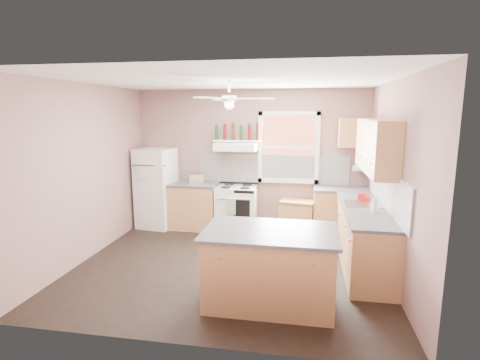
% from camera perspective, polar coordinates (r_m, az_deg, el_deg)
% --- Properties ---
extents(floor, '(4.50, 4.50, 0.00)m').
position_cam_1_polar(floor, '(5.77, -1.53, -12.81)').
color(floor, black).
rests_on(floor, ground).
extents(ceiling, '(4.50, 4.50, 0.00)m').
position_cam_1_polar(ceiling, '(5.32, -1.67, 14.98)').
color(ceiling, white).
rests_on(ceiling, ground).
extents(wall_back, '(4.50, 0.05, 2.70)m').
position_cam_1_polar(wall_back, '(7.36, 1.54, 3.17)').
color(wall_back, '#83615B').
rests_on(wall_back, ground).
extents(wall_right, '(0.05, 4.00, 2.70)m').
position_cam_1_polar(wall_right, '(5.42, 22.70, -0.23)').
color(wall_right, '#83615B').
rests_on(wall_right, ground).
extents(wall_left, '(0.05, 4.00, 2.70)m').
position_cam_1_polar(wall_left, '(6.24, -22.52, 1.09)').
color(wall_left, '#83615B').
rests_on(wall_left, ground).
extents(backsplash_back, '(2.90, 0.03, 0.55)m').
position_cam_1_polar(backsplash_back, '(7.29, 4.99, 1.68)').
color(backsplash_back, white).
rests_on(backsplash_back, wall_back).
extents(backsplash_right, '(0.03, 2.60, 0.55)m').
position_cam_1_polar(backsplash_right, '(5.73, 21.54, -1.40)').
color(backsplash_right, white).
rests_on(backsplash_right, wall_right).
extents(window_view, '(1.00, 0.02, 1.20)m').
position_cam_1_polar(window_view, '(7.22, 7.42, 4.94)').
color(window_view, brown).
rests_on(window_view, wall_back).
extents(window_frame, '(1.16, 0.07, 1.36)m').
position_cam_1_polar(window_frame, '(7.19, 7.41, 4.92)').
color(window_frame, white).
rests_on(window_frame, wall_back).
extents(refrigerator, '(0.74, 0.73, 1.56)m').
position_cam_1_polar(refrigerator, '(7.59, -12.61, -1.22)').
color(refrigerator, white).
rests_on(refrigerator, floor).
extents(base_cabinet_left, '(0.90, 0.60, 0.86)m').
position_cam_1_polar(base_cabinet_left, '(7.45, -6.98, -4.03)').
color(base_cabinet_left, '#AA7347').
rests_on(base_cabinet_left, floor).
extents(counter_left, '(0.92, 0.62, 0.04)m').
position_cam_1_polar(counter_left, '(7.35, -7.06, -0.63)').
color(counter_left, '#434345').
rests_on(counter_left, base_cabinet_left).
extents(toaster, '(0.32, 0.26, 0.18)m').
position_cam_1_polar(toaster, '(7.31, -6.71, 0.20)').
color(toaster, silver).
rests_on(toaster, counter_left).
extents(stove, '(0.76, 0.65, 0.86)m').
position_cam_1_polar(stove, '(7.25, -0.48, -4.34)').
color(stove, white).
rests_on(stove, floor).
extents(range_hood, '(0.78, 0.50, 0.14)m').
position_cam_1_polar(range_hood, '(7.10, -0.62, 5.10)').
color(range_hood, white).
rests_on(range_hood, wall_back).
extents(bottle_shelf, '(0.90, 0.26, 0.03)m').
position_cam_1_polar(bottle_shelf, '(7.21, -0.45, 5.98)').
color(bottle_shelf, white).
rests_on(bottle_shelf, range_hood).
extents(cart, '(0.68, 0.51, 0.62)m').
position_cam_1_polar(cart, '(7.22, 8.69, -5.51)').
color(cart, '#AA7347').
rests_on(cart, floor).
extents(base_cabinet_corner, '(1.00, 0.60, 0.86)m').
position_cam_1_polar(base_cabinet_corner, '(7.18, 15.13, -4.87)').
color(base_cabinet_corner, '#AA7347').
rests_on(base_cabinet_corner, floor).
extents(base_cabinet_right, '(0.60, 2.20, 0.86)m').
position_cam_1_polar(base_cabinet_right, '(5.87, 18.30, -8.46)').
color(base_cabinet_right, '#AA7347').
rests_on(base_cabinet_right, floor).
extents(counter_corner, '(1.02, 0.62, 0.04)m').
position_cam_1_polar(counter_corner, '(7.07, 15.30, -1.35)').
color(counter_corner, '#434345').
rests_on(counter_corner, base_cabinet_corner).
extents(counter_right, '(0.62, 2.22, 0.04)m').
position_cam_1_polar(counter_right, '(5.74, 18.46, -4.20)').
color(counter_right, '#434345').
rests_on(counter_right, base_cabinet_right).
extents(sink, '(0.55, 0.45, 0.03)m').
position_cam_1_polar(sink, '(5.93, 18.18, -3.58)').
color(sink, silver).
rests_on(sink, counter_right).
extents(faucet, '(0.03, 0.03, 0.14)m').
position_cam_1_polar(faucet, '(5.94, 19.75, -2.91)').
color(faucet, silver).
rests_on(faucet, sink).
extents(upper_cabinet_right, '(0.33, 1.80, 0.76)m').
position_cam_1_polar(upper_cabinet_right, '(5.81, 20.05, 4.89)').
color(upper_cabinet_right, '#AA7347').
rests_on(upper_cabinet_right, wall_right).
extents(upper_cabinet_corner, '(0.60, 0.33, 0.52)m').
position_cam_1_polar(upper_cabinet_corner, '(7.10, 17.21, 6.91)').
color(upper_cabinet_corner, '#AA7347').
rests_on(upper_cabinet_corner, wall_back).
extents(paper_towel, '(0.26, 0.12, 0.12)m').
position_cam_1_polar(paper_towel, '(7.21, 17.86, 1.71)').
color(paper_towel, white).
rests_on(paper_towel, wall_back).
extents(island, '(1.48, 0.94, 0.86)m').
position_cam_1_polar(island, '(4.61, 4.56, -13.20)').
color(island, '#AA7347').
rests_on(island, floor).
extents(island_top, '(1.57, 1.02, 0.04)m').
position_cam_1_polar(island_top, '(4.45, 4.64, -7.88)').
color(island_top, '#434345').
rests_on(island_top, island).
extents(ceiling_fan_hub, '(0.20, 0.20, 0.08)m').
position_cam_1_polar(ceiling_fan_hub, '(5.31, -1.66, 12.29)').
color(ceiling_fan_hub, white).
rests_on(ceiling_fan_hub, ceiling).
extents(soap_bottle, '(0.13, 0.13, 0.24)m').
position_cam_1_polar(soap_bottle, '(5.49, 19.89, -3.40)').
color(soap_bottle, silver).
rests_on(soap_bottle, counter_right).
extents(red_caddy, '(0.21, 0.18, 0.10)m').
position_cam_1_polar(red_caddy, '(6.23, 18.42, -2.42)').
color(red_caddy, '#B7130F').
rests_on(red_caddy, counter_right).
extents(wine_bottles, '(0.86, 0.06, 0.31)m').
position_cam_1_polar(wine_bottles, '(7.20, -0.39, 7.25)').
color(wine_bottles, '#143819').
rests_on(wine_bottles, bottle_shelf).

